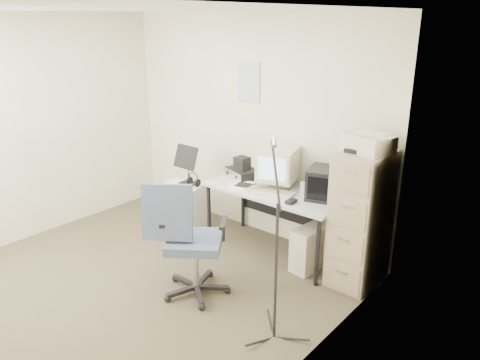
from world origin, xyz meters
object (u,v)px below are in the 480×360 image
Objects in this scene: side_cart at (183,207)px; office_chair at (195,240)px; desk at (276,221)px; filing_cabinet at (361,219)px.

office_chair is at bearing -53.95° from side_cart.
desk is at bearing 49.40° from office_chair.
desk is 1.38× the size of office_chair.
office_chair reaches higher than desk.
side_cart is (-2.14, -0.26, -0.36)m from filing_cabinet.
office_chair is (-1.04, -1.15, -0.11)m from filing_cabinet.
office_chair is 1.43m from side_cart.
filing_cabinet is 2.27× the size of side_cart.
office_chair is 1.89× the size of side_cart.
side_cart is at bearing 105.11° from office_chair.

